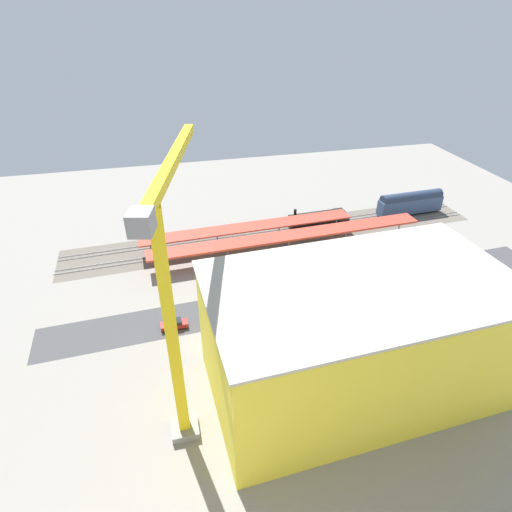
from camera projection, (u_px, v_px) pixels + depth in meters
The scene contains 22 objects.
ground_plane at pixel (309, 287), 84.08m from camera, with size 164.03×164.03×0.00m, color gray.
rail_bed at pixel (278, 234), 102.92m from camera, with size 102.52×13.57×0.01m, color #665E54.
street_asphalt at pixel (313, 294), 81.91m from camera, with size 102.52×9.00×0.01m, color #424244.
track_rails at pixel (278, 234), 102.83m from camera, with size 102.40×12.23×0.12m.
platform_canopy_near at pixel (290, 236), 93.77m from camera, with size 64.08×7.84×4.42m.
platform_canopy_far at pixel (249, 227), 97.53m from camera, with size 51.04×7.28×4.27m.
locomotive at pixel (319, 218), 106.65m from camera, with size 16.53×3.54×5.09m.
passenger_coach at pixel (410, 203), 111.02m from camera, with size 18.40×4.01×6.36m.
parked_car_0 at pixel (389, 291), 81.39m from camera, with size 4.21×2.09×1.86m.
parked_car_1 at pixel (345, 296), 80.24m from camera, with size 4.35×1.99×1.69m.
parked_car_2 at pixel (305, 303), 78.42m from camera, with size 4.18×1.89×1.61m.
parked_car_3 at pixel (264, 311), 76.46m from camera, with size 4.40×2.10×1.74m.
parked_car_4 at pixel (217, 317), 74.85m from camera, with size 4.57×1.87×1.69m.
parked_car_5 at pixel (174, 324), 73.22m from camera, with size 4.77×1.96×1.65m.
construction_building at pixel (355, 337), 58.27m from camera, with size 40.43×22.25×18.31m, color yellow.
construction_roof_slab at pixel (364, 283), 53.34m from camera, with size 41.03×22.85×0.40m, color #B7B2A8.
tower_crane at pixel (173, 290), 47.31m from camera, with size 8.72×30.17×34.94m.
box_truck_0 at pixel (340, 308), 75.89m from camera, with size 8.82×3.03×3.16m.
street_tree_0 at pixel (426, 242), 88.09m from camera, with size 5.30×5.30×8.38m.
street_tree_1 at pixel (298, 260), 82.16m from camera, with size 5.14×5.14×8.24m.
street_tree_2 at pixel (343, 256), 86.03m from camera, with size 4.91×4.91×6.85m.
traffic_light at pixel (209, 275), 79.53m from camera, with size 0.50×0.36×6.91m.
Camera 1 is at (26.47, 63.76, 49.58)m, focal length 29.07 mm.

